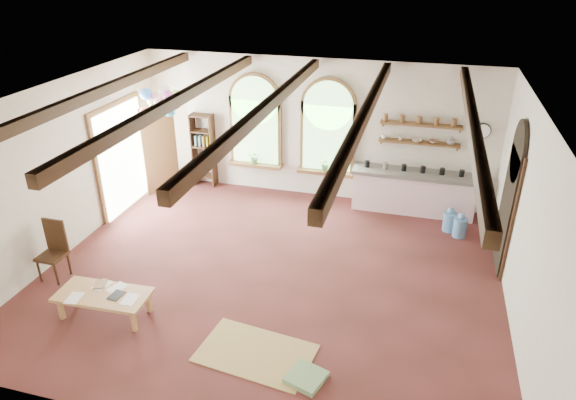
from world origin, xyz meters
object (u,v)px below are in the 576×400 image
(coffee_table, at_px, (103,296))
(side_chair, at_px, (54,262))
(balloon_cluster, at_px, (161,102))
(kitchen_counter, at_px, (413,192))

(coffee_table, xyz_separation_m, side_chair, (-1.45, 0.70, -0.06))
(coffee_table, relative_size, side_chair, 1.38)
(coffee_table, xyz_separation_m, balloon_cluster, (-0.90, 4.05, 1.98))
(kitchen_counter, relative_size, side_chair, 2.48)
(kitchen_counter, height_order, side_chair, side_chair)
(kitchen_counter, xyz_separation_m, side_chair, (-5.95, -4.30, -0.16))
(kitchen_counter, relative_size, balloon_cluster, 2.31)
(balloon_cluster, bearing_deg, side_chair, -99.24)
(kitchen_counter, xyz_separation_m, coffee_table, (-4.50, -5.00, -0.11))
(balloon_cluster, bearing_deg, coffee_table, -77.40)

